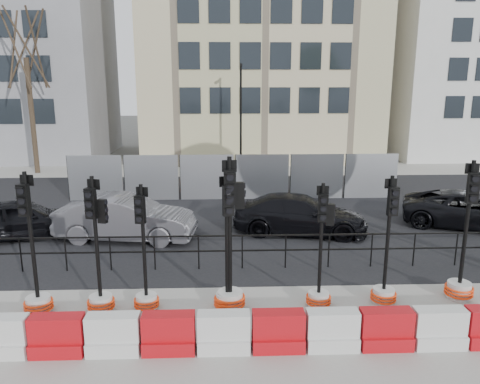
{
  "coord_description": "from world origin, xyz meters",
  "views": [
    {
      "loc": [
        -0.52,
        -10.91,
        5.1
      ],
      "look_at": [
        0.01,
        3.0,
        1.78
      ],
      "focal_mm": 35.0,
      "sensor_mm": 36.0,
      "label": 1
    }
  ],
  "objects_px": {
    "traffic_signal_a": "(36,286)",
    "traffic_signal_d": "(231,275)",
    "traffic_signal_h": "(461,271)",
    "car_c": "(300,214)",
    "car_a": "(20,219)"
  },
  "relations": [
    {
      "from": "traffic_signal_d",
      "to": "car_c",
      "type": "relative_size",
      "value": 0.73
    },
    {
      "from": "traffic_signal_h",
      "to": "car_a",
      "type": "distance_m",
      "value": 13.26
    },
    {
      "from": "traffic_signal_d",
      "to": "car_a",
      "type": "relative_size",
      "value": 0.84
    },
    {
      "from": "traffic_signal_d",
      "to": "car_c",
      "type": "bearing_deg",
      "value": 63.82
    },
    {
      "from": "traffic_signal_a",
      "to": "car_a",
      "type": "height_order",
      "value": "traffic_signal_a"
    },
    {
      "from": "traffic_signal_a",
      "to": "traffic_signal_h",
      "type": "relative_size",
      "value": 0.96
    },
    {
      "from": "traffic_signal_a",
      "to": "car_c",
      "type": "distance_m",
      "value": 8.68
    },
    {
      "from": "car_a",
      "to": "car_c",
      "type": "height_order",
      "value": "car_a"
    },
    {
      "from": "traffic_signal_a",
      "to": "traffic_signal_h",
      "type": "xyz_separation_m",
      "value": [
        9.8,
        0.36,
        0.02
      ]
    },
    {
      "from": "traffic_signal_h",
      "to": "car_c",
      "type": "relative_size",
      "value": 0.7
    },
    {
      "from": "traffic_signal_d",
      "to": "car_c",
      "type": "distance_m",
      "value": 5.93
    },
    {
      "from": "traffic_signal_a",
      "to": "traffic_signal_d",
      "type": "distance_m",
      "value": 4.32
    },
    {
      "from": "traffic_signal_d",
      "to": "traffic_signal_h",
      "type": "bearing_deg",
      "value": 1.63
    },
    {
      "from": "traffic_signal_h",
      "to": "car_c",
      "type": "distance_m",
      "value": 5.91
    },
    {
      "from": "traffic_signal_a",
      "to": "car_a",
      "type": "relative_size",
      "value": 0.77
    }
  ]
}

